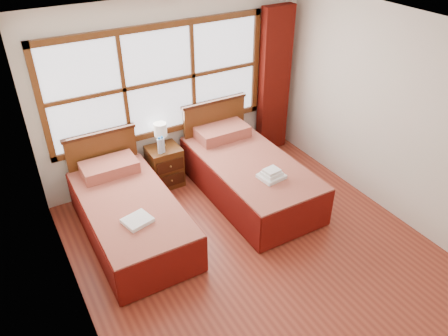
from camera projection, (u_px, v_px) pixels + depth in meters
floor at (262, 258)px, 5.19m from camera, size 4.50×4.50×0.00m
ceiling at (276, 39)px, 3.78m from camera, size 4.50×4.50×0.00m
wall_back at (176, 91)px, 6.13m from camera, size 4.00×0.00×4.00m
wall_left at (71, 230)px, 3.65m from camera, size 0.00×4.50×4.50m
wall_right at (402, 122)px, 5.33m from camera, size 0.00×4.50×4.50m
window at (159, 82)px, 5.89m from camera, size 3.16×0.06×1.56m
curtain at (274, 82)px, 6.77m from camera, size 0.50×0.16×2.30m
bed_left at (129, 214)px, 5.40m from camera, size 1.05×2.07×1.02m
bed_right at (247, 174)px, 6.11m from camera, size 1.11×2.16×1.09m
nightstand at (165, 166)px, 6.33m from camera, size 0.45×0.45×0.61m
towels_left at (137, 220)px, 4.89m from camera, size 0.35×0.32×0.05m
towels_right at (272, 175)px, 5.56m from camera, size 0.33×0.30×0.13m
lamp at (160, 130)px, 6.09m from camera, size 0.18×0.18×0.36m
bottle_near at (160, 146)px, 5.99m from camera, size 0.07×0.07×0.25m
bottle_far at (162, 145)px, 6.02m from camera, size 0.07×0.07×0.25m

